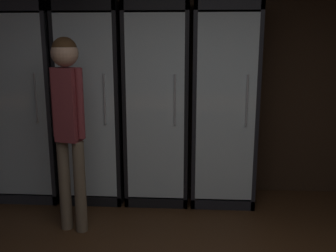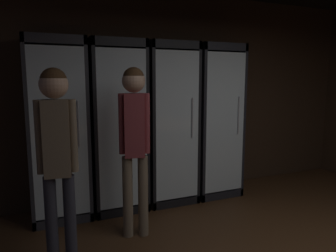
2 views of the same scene
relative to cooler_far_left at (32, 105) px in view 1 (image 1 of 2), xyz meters
The scene contains 6 objects.
wall_back 2.04m from the cooler_far_left, ahead, with size 6.00×0.06×2.80m, color #382619.
cooler_far_left is the anchor object (origin of this frame).
cooler_left 0.69m from the cooler_far_left, ahead, with size 0.66×0.59×2.09m.
cooler_center 1.39m from the cooler_far_left, ahead, with size 0.66×0.59×2.09m.
cooler_right 2.09m from the cooler_far_left, ahead, with size 0.66×0.59×2.09m.
shopper_near 1.07m from the cooler_far_left, 50.61° to the right, with size 0.31×0.23×1.75m.
Camera 1 is at (-0.22, -1.31, 1.73)m, focal length 41.12 mm.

